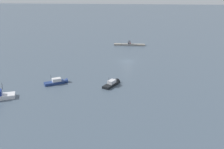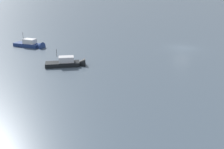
# 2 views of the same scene
# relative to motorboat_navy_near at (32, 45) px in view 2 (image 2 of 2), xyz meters

# --- Properties ---
(ground_plane) EXTENTS (500.00, 500.00, 0.00)m
(ground_plane) POSITION_rel_motorboat_navy_near_xyz_m (-15.01, -19.15, -0.31)
(ground_plane) COLOR #475666
(motorboat_navy_near) EXTENTS (5.29, 4.07, 2.93)m
(motorboat_navy_near) POSITION_rel_motorboat_navy_near_xyz_m (0.00, 0.00, 0.00)
(motorboat_navy_near) COLOR navy
(motorboat_navy_near) RESTS_ON ground_plane
(motorboat_black_mid) EXTENTS (3.74, 5.23, 2.85)m
(motorboat_black_mid) POSITION_rel_motorboat_navy_near_xyz_m (-12.40, -0.12, -0.01)
(motorboat_black_mid) COLOR black
(motorboat_black_mid) RESTS_ON ground_plane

